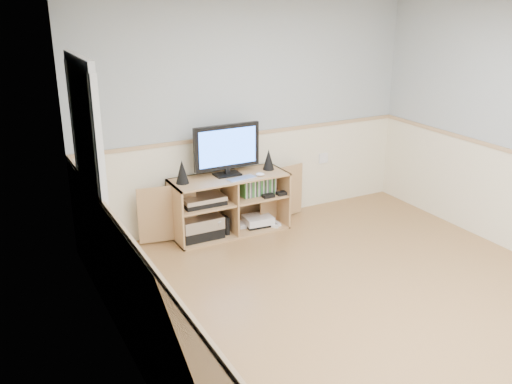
% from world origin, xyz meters
% --- Properties ---
extents(room, '(4.04, 4.54, 2.54)m').
position_xyz_m(room, '(-0.06, 0.12, 1.22)').
color(room, tan).
rests_on(room, ground).
extents(media_cabinet, '(2.00, 0.48, 0.65)m').
position_xyz_m(media_cabinet, '(-0.38, 2.04, 0.33)').
color(media_cabinet, tan).
rests_on(media_cabinet, floor).
extents(monitor, '(0.75, 0.18, 0.56)m').
position_xyz_m(monitor, '(-0.38, 2.03, 0.95)').
color(monitor, black).
rests_on(monitor, media_cabinet).
extents(speaker_left, '(0.14, 0.14, 0.25)m').
position_xyz_m(speaker_left, '(-0.91, 2.00, 0.78)').
color(speaker_left, black).
rests_on(speaker_left, media_cabinet).
extents(speaker_right, '(0.13, 0.13, 0.23)m').
position_xyz_m(speaker_right, '(0.11, 2.00, 0.77)').
color(speaker_right, black).
rests_on(speaker_right, media_cabinet).
extents(keyboard, '(0.33, 0.17, 0.01)m').
position_xyz_m(keyboard, '(-0.30, 1.84, 0.66)').
color(keyboard, silver).
rests_on(keyboard, media_cabinet).
extents(mouse, '(0.11, 0.10, 0.04)m').
position_xyz_m(mouse, '(-0.08, 1.84, 0.67)').
color(mouse, white).
rests_on(mouse, media_cabinet).
extents(av_components, '(0.53, 0.34, 0.47)m').
position_xyz_m(av_components, '(-0.73, 1.98, 0.22)').
color(av_components, black).
rests_on(av_components, media_cabinet).
extents(game_consoles, '(0.45, 0.30, 0.11)m').
position_xyz_m(game_consoles, '(-0.06, 1.97, 0.07)').
color(game_consoles, white).
rests_on(game_consoles, media_cabinet).
extents(game_cases, '(0.39, 0.14, 0.19)m').
position_xyz_m(game_cases, '(-0.04, 1.96, 0.48)').
color(game_cases, '#3F8C3F').
rests_on(game_cases, media_cabinet).
extents(wall_outlet, '(0.12, 0.03, 0.12)m').
position_xyz_m(wall_outlet, '(1.00, 2.23, 0.60)').
color(wall_outlet, white).
rests_on(wall_outlet, wall_back).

